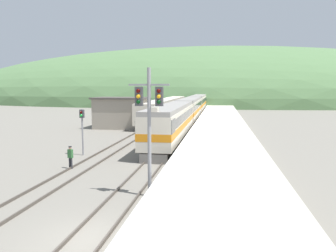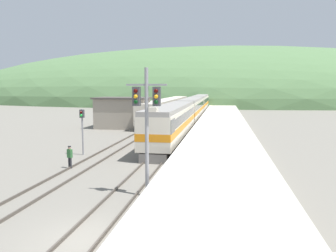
# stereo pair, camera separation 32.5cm
# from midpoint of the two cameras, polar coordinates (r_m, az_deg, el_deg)

# --- Properties ---
(ground_plane) EXTENTS (500.00, 500.00, 0.00)m
(ground_plane) POSITION_cam_midpoint_polar(r_m,az_deg,el_deg) (13.98, -13.89, -18.61)
(ground_plane) COLOR slate
(track_main) EXTENTS (1.52, 180.00, 0.16)m
(track_main) POSITION_cam_midpoint_polar(r_m,az_deg,el_deg) (81.91, 5.95, 2.64)
(track_main) COLOR #4C443D
(track_main) RESTS_ON ground
(track_siding) EXTENTS (1.52, 180.00, 0.16)m
(track_siding) POSITION_cam_midpoint_polar(r_m,az_deg,el_deg) (82.37, 2.51, 2.69)
(track_siding) COLOR #4C443D
(track_siding) RESTS_ON ground
(platform) EXTENTS (6.82, 140.00, 1.16)m
(platform) POSITION_cam_midpoint_polar(r_m,az_deg,el_deg) (61.77, 9.54, 1.70)
(platform) COLOR #BCB5A5
(platform) RESTS_ON ground
(distant_hills) EXTENTS (231.99, 104.40, 44.29)m
(distant_hills) POSITION_cam_midpoint_polar(r_m,az_deg,el_deg) (140.00, 7.48, 4.29)
(distant_hills) COLOR #517547
(distant_hills) RESTS_ON ground
(station_shed) EXTENTS (7.71, 5.30, 4.49)m
(station_shed) POSITION_cam_midpoint_polar(r_m,az_deg,el_deg) (48.24, -7.70, 2.35)
(station_shed) COLOR gray
(station_shed) RESTS_ON ground
(express_train_lead_car) EXTENTS (2.88, 20.53, 4.42)m
(express_train_lead_car) POSITION_cam_midpoint_polar(r_m,az_deg,el_deg) (34.97, 1.02, 0.66)
(express_train_lead_car) COLOR black
(express_train_lead_car) RESTS_ON ground
(carriage_second) EXTENTS (2.87, 21.31, 4.06)m
(carriage_second) POSITION_cam_midpoint_polar(r_m,az_deg,el_deg) (56.78, 4.34, 2.99)
(carriage_second) COLOR black
(carriage_second) RESTS_ON ground
(carriage_third) EXTENTS (2.87, 21.31, 4.06)m
(carriage_third) POSITION_cam_midpoint_polar(r_m,az_deg,el_deg) (78.86, 5.83, 4.03)
(carriage_third) COLOR black
(carriage_third) RESTS_ON ground
(carriage_fourth) EXTENTS (2.87, 21.31, 4.06)m
(carriage_fourth) POSITION_cam_midpoint_polar(r_m,az_deg,el_deg) (101.00, 6.67, 4.61)
(carriage_fourth) COLOR black
(carriage_fourth) RESTS_ON ground
(carriage_fifth) EXTENTS (2.87, 21.31, 4.06)m
(carriage_fifth) POSITION_cam_midpoint_polar(r_m,az_deg,el_deg) (123.15, 7.20, 4.99)
(carriage_fifth) COLOR black
(carriage_fifth) RESTS_ON ground
(siding_train) EXTENTS (2.90, 38.18, 3.74)m
(siding_train) POSITION_cam_midpoint_polar(r_m,az_deg,el_deg) (61.88, 0.16, 3.06)
(siding_train) COLOR black
(siding_train) RESTS_ON ground
(signal_mast_main) EXTENTS (2.20, 0.42, 6.97)m
(signal_mast_main) POSITION_cam_midpoint_polar(r_m,az_deg,el_deg) (17.45, -3.22, 2.19)
(signal_mast_main) COLOR gray
(signal_mast_main) RESTS_ON ground
(signal_post_siding) EXTENTS (0.36, 0.42, 4.06)m
(signal_post_siding) POSITION_cam_midpoint_polar(r_m,az_deg,el_deg) (29.42, -14.42, 0.63)
(signal_post_siding) COLOR gray
(signal_post_siding) RESTS_ON ground
(track_worker) EXTENTS (0.41, 0.33, 1.67)m
(track_worker) POSITION_cam_midpoint_polar(r_m,az_deg,el_deg) (25.10, -16.38, -5.00)
(track_worker) COLOR #2D2D33
(track_worker) RESTS_ON ground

